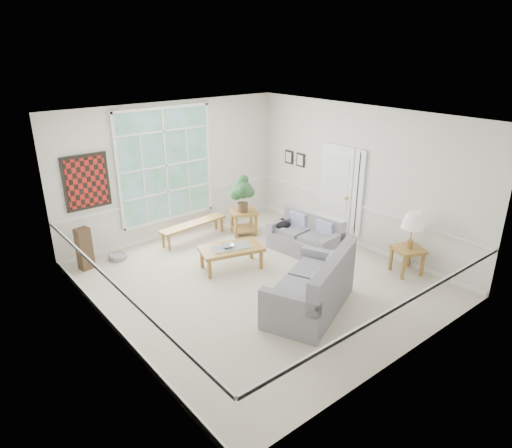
{
  "coord_description": "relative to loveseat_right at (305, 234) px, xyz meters",
  "views": [
    {
      "loc": [
        -4.79,
        -5.82,
        4.14
      ],
      "look_at": [
        0.1,
        0.2,
        1.05
      ],
      "focal_mm": 32.0,
      "sensor_mm": 36.0,
      "label": 1
    }
  ],
  "objects": [
    {
      "name": "window_back",
      "position": [
        -1.74,
        2.61,
        1.24
      ],
      "size": [
        2.3,
        0.08,
        2.4
      ],
      "primitive_type": "cube",
      "color": "white",
      "rests_on": "wall_back"
    },
    {
      "name": "pet_bed",
      "position": [
        -3.21,
        2.19,
        -0.35
      ],
      "size": [
        0.5,
        0.5,
        0.11
      ],
      "primitive_type": "cylinder",
      "rotation": [
        0.0,
        0.0,
        -0.36
      ],
      "color": "gray",
      "rests_on": "floor"
    },
    {
      "name": "wall_back",
      "position": [
        -1.54,
        2.65,
        1.09
      ],
      "size": [
        5.5,
        0.02,
        3.0
      ],
      "primitive_type": "cube",
      "color": "silver",
      "rests_on": "ground"
    },
    {
      "name": "coffee_table",
      "position": [
        -1.64,
        0.38,
        -0.18
      ],
      "size": [
        1.34,
        0.97,
        0.45
      ],
      "primitive_type": "cube",
      "rotation": [
        0.0,
        0.0,
        -0.28
      ],
      "color": "olive",
      "rests_on": "floor"
    },
    {
      "name": "loveseat_right",
      "position": [
        0.0,
        0.0,
        0.0
      ],
      "size": [
        0.94,
        1.58,
        0.81
      ],
      "primitive_type": "cube",
      "rotation": [
        0.0,
        0.0,
        0.11
      ],
      "color": "slate",
      "rests_on": "floor"
    },
    {
      "name": "wall_frame_far",
      "position": [
        1.17,
        1.8,
        1.14
      ],
      "size": [
        0.04,
        0.26,
        0.32
      ],
      "primitive_type": "cube",
      "color": "black",
      "rests_on": "wall_right"
    },
    {
      "name": "wall_art",
      "position": [
        -3.49,
        2.6,
        1.19
      ],
      "size": [
        0.9,
        0.06,
        1.1
      ],
      "primitive_type": "cube",
      "color": "#5D1410",
      "rests_on": "wall_back"
    },
    {
      "name": "entry_door",
      "position": [
        1.17,
        0.25,
        0.64
      ],
      "size": [
        0.08,
        0.9,
        2.1
      ],
      "primitive_type": "cube",
      "color": "white",
      "rests_on": "floor"
    },
    {
      "name": "wall_frame_near",
      "position": [
        1.17,
        1.4,
        1.14
      ],
      "size": [
        0.04,
        0.26,
        0.32
      ],
      "primitive_type": "cube",
      "color": "black",
      "rests_on": "wall_right"
    },
    {
      "name": "floor",
      "position": [
        -1.54,
        -0.35,
        -0.41
      ],
      "size": [
        5.5,
        6.0,
        0.01
      ],
      "primitive_type": "cube",
      "color": "#BBB19D",
      "rests_on": "ground"
    },
    {
      "name": "loveseat_front",
      "position": [
        -1.51,
        -1.63,
        0.1
      ],
      "size": [
        2.09,
        1.63,
        1.01
      ],
      "primitive_type": "cube",
      "rotation": [
        0.0,
        0.0,
        0.41
      ],
      "color": "slate",
      "rests_on": "floor"
    },
    {
      "name": "pewter_bowl",
      "position": [
        -1.7,
        0.42,
        0.08
      ],
      "size": [
        0.33,
        0.33,
        0.07
      ],
      "primitive_type": "imported",
      "rotation": [
        0.0,
        0.0,
        -0.17
      ],
      "color": "gray",
      "rests_on": "coffee_table"
    },
    {
      "name": "cat",
      "position": [
        -0.15,
        0.52,
        0.1
      ],
      "size": [
        0.42,
        0.34,
        0.17
      ],
      "primitive_type": "ellipsoid",
      "rotation": [
        0.0,
        0.0,
        0.25
      ],
      "color": "black",
      "rests_on": "loveseat_right"
    },
    {
      "name": "wall_left",
      "position": [
        -4.29,
        -0.35,
        1.09
      ],
      "size": [
        0.02,
        6.0,
        3.0
      ],
      "primitive_type": "cube",
      "color": "silver",
      "rests_on": "ground"
    },
    {
      "name": "table_lamp",
      "position": [
        0.86,
        -1.91,
        0.48
      ],
      "size": [
        0.56,
        0.56,
        0.71
      ],
      "primitive_type": null,
      "rotation": [
        0.0,
        0.0,
        -0.54
      ],
      "color": "white",
      "rests_on": "side_table"
    },
    {
      "name": "wall_right",
      "position": [
        1.21,
        -0.35,
        1.09
      ],
      "size": [
        0.02,
        6.0,
        3.0
      ],
      "primitive_type": "cube",
      "color": "silver",
      "rests_on": "ground"
    },
    {
      "name": "window_bench",
      "position": [
        -1.46,
        2.07,
        -0.21
      ],
      "size": [
        1.68,
        0.48,
        0.39
      ],
      "primitive_type": "cube",
      "rotation": [
        0.0,
        0.0,
        0.09
      ],
      "color": "olive",
      "rests_on": "floor"
    },
    {
      "name": "houseplant",
      "position": [
        -0.44,
        1.57,
        0.58
      ],
      "size": [
        0.68,
        0.68,
        0.83
      ],
      "primitive_type": null,
      "rotation": [
        0.0,
        0.0,
        -0.73
      ],
      "color": "#234B27",
      "rests_on": "end_table"
    },
    {
      "name": "side_table",
      "position": [
        0.86,
        -1.9,
        -0.14
      ],
      "size": [
        0.67,
        0.67,
        0.53
      ],
      "primitive_type": "cube",
      "rotation": [
        0.0,
        0.0,
        -0.38
      ],
      "color": "olive",
      "rests_on": "floor"
    },
    {
      "name": "door_sidelight",
      "position": [
        1.17,
        -0.38,
        0.74
      ],
      "size": [
        0.08,
        0.26,
        1.9
      ],
      "primitive_type": "cube",
      "color": "white",
      "rests_on": "wall_right"
    },
    {
      "name": "ceiling",
      "position": [
        -1.54,
        -0.35,
        2.59
      ],
      "size": [
        5.5,
        6.0,
        0.02
      ],
      "primitive_type": "cube",
      "color": "white",
      "rests_on": "ground"
    },
    {
      "name": "end_table",
      "position": [
        -0.38,
        1.62,
        -0.12
      ],
      "size": [
        0.76,
        0.76,
        0.58
      ],
      "primitive_type": "cube",
      "rotation": [
        0.0,
        0.0,
        -0.43
      ],
      "color": "olive",
      "rests_on": "floor"
    },
    {
      "name": "wall_front",
      "position": [
        -1.54,
        -3.35,
        1.09
      ],
      "size": [
        5.5,
        0.02,
        3.0
      ],
      "primitive_type": "cube",
      "color": "silver",
      "rests_on": "ground"
    },
    {
      "name": "floor_speaker",
      "position": [
        -3.86,
        2.17,
        0.02
      ],
      "size": [
        0.3,
        0.25,
        0.85
      ],
      "primitive_type": "cube",
      "rotation": [
        0.0,
        0.0,
        0.2
      ],
      "color": "#3E2C1C",
      "rests_on": "floor"
    }
  ]
}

